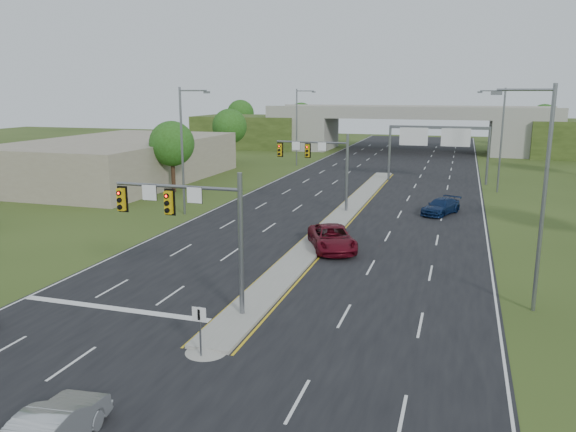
% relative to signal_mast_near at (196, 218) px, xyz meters
% --- Properties ---
extents(ground, '(240.00, 240.00, 0.00)m').
position_rel_signal_mast_near_xyz_m(ground, '(2.26, 0.07, -4.73)').
color(ground, '#304117').
rests_on(ground, ground).
extents(road, '(24.00, 160.00, 0.02)m').
position_rel_signal_mast_near_xyz_m(road, '(2.26, 35.07, -4.72)').
color(road, black).
rests_on(road, ground).
extents(median, '(2.00, 54.00, 0.16)m').
position_rel_signal_mast_near_xyz_m(median, '(2.26, 23.07, -4.63)').
color(median, gray).
rests_on(median, road).
extents(median_nose, '(2.00, 2.00, 0.16)m').
position_rel_signal_mast_near_xyz_m(median_nose, '(2.26, -3.93, -4.63)').
color(median_nose, gray).
rests_on(median_nose, road).
extents(lane_markings, '(23.72, 160.00, 0.01)m').
position_rel_signal_mast_near_xyz_m(lane_markings, '(1.66, 28.99, -4.70)').
color(lane_markings, gold).
rests_on(lane_markings, road).
extents(signal_mast_near, '(6.62, 0.60, 7.00)m').
position_rel_signal_mast_near_xyz_m(signal_mast_near, '(0.00, 0.00, 0.00)').
color(signal_mast_near, slate).
rests_on(signal_mast_near, ground).
extents(signal_mast_far, '(6.62, 0.60, 7.00)m').
position_rel_signal_mast_near_xyz_m(signal_mast_far, '(0.00, 25.00, 0.00)').
color(signal_mast_far, slate).
rests_on(signal_mast_far, ground).
extents(keep_right_sign, '(0.60, 0.13, 2.20)m').
position_rel_signal_mast_near_xyz_m(keep_right_sign, '(2.26, -4.45, -3.21)').
color(keep_right_sign, slate).
rests_on(keep_right_sign, ground).
extents(sign_gantry, '(11.58, 0.44, 6.67)m').
position_rel_signal_mast_near_xyz_m(sign_gantry, '(8.95, 44.99, 0.51)').
color(sign_gantry, slate).
rests_on(sign_gantry, ground).
extents(overpass, '(80.00, 14.00, 8.10)m').
position_rel_signal_mast_near_xyz_m(overpass, '(2.26, 80.07, -1.17)').
color(overpass, gray).
rests_on(overpass, ground).
extents(lightpole_l_mid, '(2.85, 0.25, 11.00)m').
position_rel_signal_mast_near_xyz_m(lightpole_l_mid, '(-11.03, 20.07, 1.38)').
color(lightpole_l_mid, slate).
rests_on(lightpole_l_mid, ground).
extents(lightpole_l_far, '(2.85, 0.25, 11.00)m').
position_rel_signal_mast_near_xyz_m(lightpole_l_far, '(-11.03, 55.07, 1.38)').
color(lightpole_l_far, slate).
rests_on(lightpole_l_far, ground).
extents(lightpole_r_near, '(2.85, 0.25, 11.00)m').
position_rel_signal_mast_near_xyz_m(lightpole_r_near, '(15.56, 5.07, 1.38)').
color(lightpole_r_near, slate).
rests_on(lightpole_r_near, ground).
extents(lightpole_r_far, '(2.85, 0.25, 11.00)m').
position_rel_signal_mast_near_xyz_m(lightpole_r_far, '(15.56, 40.07, 1.38)').
color(lightpole_r_far, slate).
rests_on(lightpole_r_far, ground).
extents(tree_l_near, '(4.80, 4.80, 7.60)m').
position_rel_signal_mast_near_xyz_m(tree_l_near, '(-17.74, 30.07, 0.45)').
color(tree_l_near, '#382316').
rests_on(tree_l_near, ground).
extents(tree_l_mid, '(5.20, 5.20, 8.12)m').
position_rel_signal_mast_near_xyz_m(tree_l_mid, '(-21.74, 55.07, 0.78)').
color(tree_l_mid, '#382316').
rests_on(tree_l_mid, ground).
extents(tree_back_a, '(6.00, 6.00, 8.85)m').
position_rel_signal_mast_near_xyz_m(tree_back_a, '(-35.74, 94.07, 1.11)').
color(tree_back_a, '#382316').
rests_on(tree_back_a, ground).
extents(tree_back_b, '(5.60, 5.60, 8.32)m').
position_rel_signal_mast_near_xyz_m(tree_back_b, '(-21.74, 94.07, 0.78)').
color(tree_back_b, '#382316').
rests_on(tree_back_b, ground).
extents(tree_back_c, '(5.60, 5.60, 8.32)m').
position_rel_signal_mast_near_xyz_m(tree_back_c, '(26.26, 94.07, 0.78)').
color(tree_back_c, '#382316').
rests_on(tree_back_c, ground).
extents(commercial_building, '(18.00, 30.00, 5.00)m').
position_rel_signal_mast_near_xyz_m(commercial_building, '(-27.74, 35.07, -2.23)').
color(commercial_building, gray).
rests_on(commercial_building, ground).
extents(car_silver, '(2.06, 4.65, 1.48)m').
position_rel_signal_mast_near_xyz_m(car_silver, '(0.76, -11.36, -3.96)').
color(car_silver, '#A7ABAF').
rests_on(car_silver, road).
extents(car_far_a, '(4.79, 6.42, 1.62)m').
position_rel_signal_mast_near_xyz_m(car_far_a, '(3.76, 12.83, -3.89)').
color(car_far_a, '#580815').
rests_on(car_far_a, road).
extents(car_far_b, '(3.71, 5.15, 1.39)m').
position_rel_signal_mast_near_xyz_m(car_far_b, '(10.41, 26.75, -4.01)').
color(car_far_b, '#0A1C41').
rests_on(car_far_b, road).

